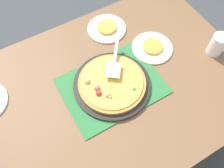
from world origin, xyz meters
TOP-DOWN VIEW (x-y plane):
  - ground_plane at (0.00, 0.00)m, footprint 8.00×8.00m
  - dining_table at (0.00, 0.00)m, footprint 1.40×1.00m
  - placemat at (0.00, 0.00)m, footprint 0.48×0.36m
  - pizza_pan at (0.00, 0.00)m, footprint 0.38×0.38m
  - pizza at (-0.00, 0.00)m, footprint 0.33×0.33m
  - plate_near_left at (0.16, 0.34)m, footprint 0.22×0.22m
  - plate_far_right at (0.31, 0.09)m, footprint 0.22×0.22m
  - served_slice_left at (0.16, 0.34)m, footprint 0.11×0.11m
  - served_slice_right at (0.31, 0.09)m, footprint 0.11×0.11m
  - cup_far at (0.58, -0.09)m, footprint 0.08×0.08m
  - pizza_server at (0.06, 0.08)m, footprint 0.17×0.21m

SIDE VIEW (x-z plane):
  - ground_plane at x=0.00m, z-range 0.00..0.00m
  - dining_table at x=0.00m, z-range 0.27..1.02m
  - placemat at x=0.00m, z-range 0.75..0.76m
  - plate_near_left at x=0.16m, z-range 0.75..0.76m
  - plate_far_right at x=0.31m, z-range 0.75..0.76m
  - pizza_pan at x=0.00m, z-range 0.76..0.77m
  - served_slice_left at x=0.16m, z-range 0.76..0.78m
  - served_slice_right at x=0.31m, z-range 0.76..0.78m
  - pizza at x=0.00m, z-range 0.76..0.81m
  - cup_far at x=0.58m, z-range 0.75..0.87m
  - pizza_server at x=0.06m, z-range 0.82..0.82m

